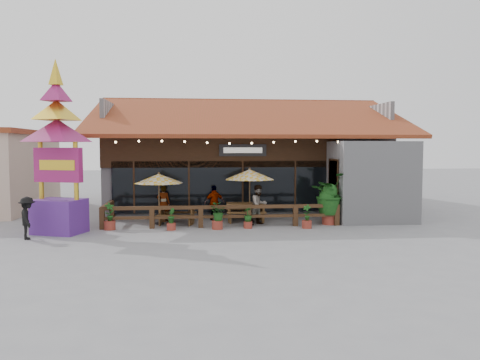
{
  "coord_description": "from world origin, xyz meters",
  "views": [
    {
      "loc": [
        -2.8,
        -19.81,
        3.33
      ],
      "look_at": [
        -0.66,
        1.5,
        1.83
      ],
      "focal_mm": 35.0,
      "sensor_mm": 36.0,
      "label": 1
    }
  ],
  "objects": [
    {
      "name": "thai_sign_tower",
      "position": [
        -7.97,
        -1.23,
        3.8
      ],
      "size": [
        3.42,
        3.42,
        7.2
      ],
      "color": "#562588",
      "rests_on": "ground"
    },
    {
      "name": "planter_e",
      "position": [
        1.85,
        -1.08,
        0.42
      ],
      "size": [
        0.42,
        0.4,
        0.99
      ],
      "color": "maroon",
      "rests_on": "ground"
    },
    {
      "name": "planter_d",
      "position": [
        -0.57,
        -0.86,
        0.42
      ],
      "size": [
        0.45,
        0.45,
        0.86
      ],
      "color": "maroon",
      "rests_on": "ground"
    },
    {
      "name": "diner_b",
      "position": [
        0.0,
        -0.02,
        0.86
      ],
      "size": [
        1.06,
        1.0,
        1.72
      ],
      "primitive_type": "imported",
      "rotation": [
        0.0,
        0.0,
        0.58
      ],
      "color": "#341D10",
      "rests_on": "ground"
    },
    {
      "name": "picnic_table_right",
      "position": [
        -0.45,
        0.93,
        0.56
      ],
      "size": [
        1.82,
        1.6,
        0.84
      ],
      "color": "brown",
      "rests_on": "ground"
    },
    {
      "name": "pedestrian",
      "position": [
        -8.79,
        -2.35,
        0.78
      ],
      "size": [
        0.9,
        1.14,
        1.55
      ],
      "primitive_type": "imported",
      "rotation": [
        0.0,
        0.0,
        1.94
      ],
      "color": "black",
      "rests_on": "ground"
    },
    {
      "name": "ground",
      "position": [
        0.0,
        0.0,
        0.0
      ],
      "size": [
        100.0,
        100.0,
        0.0
      ],
      "primitive_type": "plane",
      "color": "gray",
      "rests_on": "ground"
    },
    {
      "name": "diner_a",
      "position": [
        -4.15,
        1.39,
        0.81
      ],
      "size": [
        0.62,
        0.44,
        1.62
      ],
      "primitive_type": "imported",
      "rotation": [
        0.0,
        0.0,
        3.06
      ],
      "color": "#341D10",
      "rests_on": "ground"
    },
    {
      "name": "picnic_table_left",
      "position": [
        -3.52,
        0.57,
        0.51
      ],
      "size": [
        1.74,
        1.56,
        0.75
      ],
      "color": "brown",
      "rests_on": "ground"
    },
    {
      "name": "planter_a",
      "position": [
        -6.18,
        -0.64,
        0.47
      ],
      "size": [
        0.47,
        0.45,
        1.11
      ],
      "color": "maroon",
      "rests_on": "ground"
    },
    {
      "name": "diner_c",
      "position": [
        -1.84,
        1.47,
        0.8
      ],
      "size": [
        0.98,
        0.54,
        1.59
      ],
      "primitive_type": "imported",
      "rotation": [
        0.0,
        0.0,
        3.31
      ],
      "color": "#341D10",
      "rests_on": "ground"
    },
    {
      "name": "umbrella_right",
      "position": [
        -0.31,
        0.74,
        2.12
      ],
      "size": [
        2.86,
        2.86,
        2.43
      ],
      "color": "brown",
      "rests_on": "ground"
    },
    {
      "name": "restaurant_building",
      "position": [
        0.26,
        6.61,
        2.21
      ],
      "size": [
        15.5,
        14.73,
        6.09
      ],
      "color": "#B6B5BB",
      "rests_on": "ground"
    },
    {
      "name": "tropical_plant",
      "position": [
        3.05,
        -0.21,
        1.29
      ],
      "size": [
        2.13,
        2.07,
        2.26
      ],
      "color": "maroon",
      "rests_on": "ground"
    },
    {
      "name": "patio_railing",
      "position": [
        -2.25,
        -0.27,
        0.61
      ],
      "size": [
        10.0,
        2.6,
        0.92
      ],
      "color": "#462A19",
      "rests_on": "ground"
    },
    {
      "name": "planter_c",
      "position": [
        -1.83,
        -0.94,
        0.6
      ],
      "size": [
        0.82,
        0.78,
        1.07
      ],
      "color": "maroon",
      "rests_on": "ground"
    },
    {
      "name": "planter_b",
      "position": [
        -3.7,
        -0.99,
        0.4
      ],
      "size": [
        0.36,
        0.36,
        0.89
      ],
      "color": "maroon",
      "rests_on": "ground"
    },
    {
      "name": "umbrella_left",
      "position": [
        -4.28,
        0.59,
        1.98
      ],
      "size": [
        2.52,
        2.52,
        2.27
      ],
      "color": "brown",
      "rests_on": "ground"
    }
  ]
}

